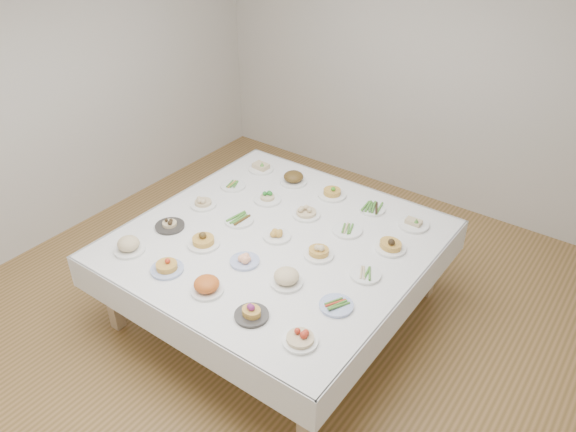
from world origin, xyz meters
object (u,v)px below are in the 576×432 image
Objects in this scene: dish_0 at (128,244)px; dish_24 at (414,222)px; display_table at (277,245)px; dish_12 at (277,234)px.

dish_24 is (1.60, 1.60, -0.03)m from dish_0.
dish_12 is at bearing 115.10° from display_table.
dish_0 is at bearing -135.03° from dish_24.
dish_0 is at bearing -134.73° from dish_12.
dish_24 reaches higher than dish_12.
display_table is 1.13m from dish_24.
display_table is at bearing 44.96° from dish_0.
dish_12 is at bearing 45.27° from dish_0.
dish_24 is (0.79, 0.79, 0.10)m from display_table.
dish_12 is at bearing -135.33° from dish_24.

